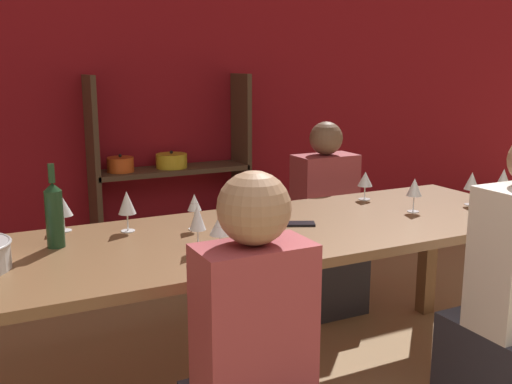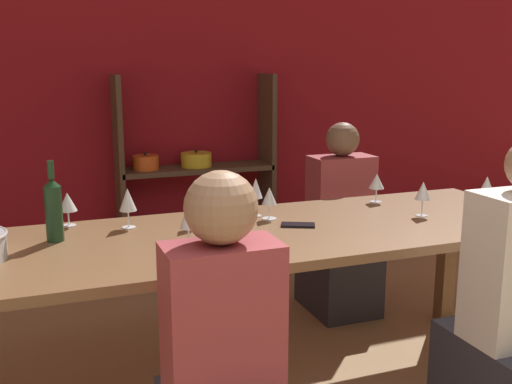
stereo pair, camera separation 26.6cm
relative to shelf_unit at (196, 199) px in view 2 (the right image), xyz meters
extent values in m
cube|color=maroon|center=(-0.33, 0.20, 0.85)|extent=(8.80, 0.06, 2.70)
cube|color=#4C3828|center=(-0.55, 0.00, 0.21)|extent=(0.04, 0.30, 1.41)
cube|color=#4C3828|center=(0.57, 0.00, 0.21)|extent=(0.04, 0.30, 1.41)
cube|color=#4C3828|center=(0.01, 0.00, -0.48)|extent=(1.12, 0.30, 0.04)
cylinder|color=black|center=(-0.36, 0.00, -0.39)|extent=(0.19, 0.19, 0.14)
sphere|color=black|center=(-0.36, 0.00, -0.31)|extent=(0.02, 0.02, 0.02)
cylinder|color=#338447|center=(0.01, 0.00, -0.41)|extent=(0.17, 0.17, 0.11)
sphere|color=black|center=(0.01, 0.00, -0.34)|extent=(0.02, 0.02, 0.02)
cylinder|color=#235BAD|center=(0.38, 0.00, -0.39)|extent=(0.21, 0.21, 0.14)
sphere|color=black|center=(0.38, 0.00, -0.31)|extent=(0.02, 0.02, 0.02)
cube|color=#4C3828|center=(0.01, 0.00, 0.22)|extent=(1.12, 0.30, 0.04)
cylinder|color=#E0561E|center=(-0.36, 0.00, 0.29)|extent=(0.18, 0.18, 0.10)
sphere|color=black|center=(-0.36, 0.00, 0.36)|extent=(0.02, 0.02, 0.02)
cylinder|color=gold|center=(0.01, 0.00, 0.29)|extent=(0.22, 0.22, 0.10)
sphere|color=black|center=(0.01, 0.00, 0.36)|extent=(0.02, 0.02, 0.02)
cube|color=brown|center=(-0.19, -1.88, 0.25)|extent=(2.72, 0.89, 0.04)
cube|color=brown|center=(1.09, -1.51, -0.13)|extent=(0.08, 0.08, 0.73)
cylinder|color=#19381E|center=(-1.05, -1.72, 0.39)|extent=(0.07, 0.07, 0.23)
cone|color=#19381E|center=(-1.05, -1.72, 0.51)|extent=(0.07, 0.07, 0.03)
cylinder|color=#19381E|center=(-1.05, -1.72, 0.57)|extent=(0.03, 0.03, 0.07)
cylinder|color=white|center=(-0.10, -1.71, 0.27)|extent=(0.07, 0.07, 0.00)
cylinder|color=white|center=(-0.10, -1.71, 0.31)|extent=(0.01, 0.01, 0.07)
cone|color=white|center=(-0.10, -1.71, 0.38)|extent=(0.07, 0.07, 0.08)
cylinder|color=beige|center=(-0.10, -1.71, 0.36)|extent=(0.04, 0.04, 0.03)
cylinder|color=white|center=(-0.74, -1.63, 0.27)|extent=(0.06, 0.06, 0.00)
cylinder|color=white|center=(-0.74, -1.63, 0.31)|extent=(0.01, 0.01, 0.07)
cone|color=white|center=(-0.74, -1.63, 0.40)|extent=(0.08, 0.08, 0.10)
cylinder|color=maroon|center=(-0.74, -1.63, 0.37)|extent=(0.04, 0.04, 0.04)
cylinder|color=white|center=(-0.57, -2.02, 0.27)|extent=(0.06, 0.06, 0.00)
cylinder|color=white|center=(-0.57, -2.02, 0.32)|extent=(0.01, 0.01, 0.08)
cone|color=white|center=(-0.57, -2.02, 0.41)|extent=(0.06, 0.06, 0.10)
cylinder|color=maroon|center=(-0.57, -2.02, 0.38)|extent=(0.04, 0.04, 0.04)
cylinder|color=white|center=(-0.14, -1.63, 0.27)|extent=(0.06, 0.06, 0.00)
cylinder|color=white|center=(-0.14, -1.63, 0.32)|extent=(0.01, 0.01, 0.08)
cone|color=white|center=(-0.14, -1.63, 0.41)|extent=(0.06, 0.06, 0.10)
cylinder|color=maroon|center=(-0.14, -1.63, 0.38)|extent=(0.04, 0.04, 0.04)
cylinder|color=white|center=(0.55, -1.58, 0.27)|extent=(0.06, 0.06, 0.00)
cylinder|color=white|center=(0.55, -1.58, 0.31)|extent=(0.01, 0.01, 0.07)
cone|color=white|center=(0.55, -1.58, 0.38)|extent=(0.08, 0.08, 0.08)
cylinder|color=maroon|center=(0.55, -1.58, 0.37)|extent=(0.04, 0.04, 0.03)
cylinder|color=white|center=(0.96, -1.92, 0.27)|extent=(0.06, 0.06, 0.00)
cylinder|color=white|center=(0.96, -1.92, 0.32)|extent=(0.01, 0.01, 0.08)
cone|color=white|center=(0.96, -1.92, 0.40)|extent=(0.08, 0.08, 0.09)
cylinder|color=maroon|center=(0.96, -1.92, 0.38)|extent=(0.04, 0.04, 0.04)
cylinder|color=white|center=(-0.98, -1.50, 0.27)|extent=(0.06, 0.06, 0.00)
cylinder|color=white|center=(-0.98, -1.50, 0.31)|extent=(0.01, 0.01, 0.06)
cone|color=white|center=(-0.98, -1.50, 0.38)|extent=(0.08, 0.08, 0.08)
cylinder|color=beige|center=(-0.98, -1.50, 0.36)|extent=(0.04, 0.04, 0.03)
cylinder|color=white|center=(-0.51, -2.11, 0.27)|extent=(0.06, 0.06, 0.00)
cylinder|color=white|center=(-0.51, -2.11, 0.32)|extent=(0.01, 0.01, 0.08)
cone|color=white|center=(-0.51, -2.11, 0.39)|extent=(0.08, 0.08, 0.08)
cylinder|color=maroon|center=(-0.51, -2.11, 0.37)|extent=(0.04, 0.04, 0.03)
cylinder|color=white|center=(-0.47, -1.73, 0.27)|extent=(0.06, 0.06, 0.00)
cylinder|color=white|center=(-0.47, -1.73, 0.32)|extent=(0.01, 0.01, 0.08)
cone|color=white|center=(-0.47, -1.73, 0.39)|extent=(0.06, 0.06, 0.07)
cylinder|color=maroon|center=(-0.47, -1.73, 0.38)|extent=(0.03, 0.03, 0.03)
cylinder|color=white|center=(0.60, -1.91, 0.27)|extent=(0.06, 0.06, 0.00)
cylinder|color=white|center=(0.60, -1.91, 0.31)|extent=(0.01, 0.01, 0.08)
cone|color=white|center=(0.60, -1.91, 0.40)|extent=(0.07, 0.07, 0.09)
cube|color=black|center=(-0.03, -1.87, 0.28)|extent=(0.17, 0.13, 0.01)
cube|color=#99383D|center=(-0.62, -2.61, 0.21)|extent=(0.35, 0.19, 0.50)
sphere|color=#9E7556|center=(-0.62, -2.61, 0.57)|extent=(0.22, 0.22, 0.22)
cube|color=#2D2D38|center=(0.58, -1.15, -0.25)|extent=(0.37, 0.47, 0.49)
cube|color=#99383D|center=(0.58, -1.15, 0.22)|extent=(0.37, 0.21, 0.46)
sphere|color=brown|center=(0.58, -1.15, 0.55)|extent=(0.20, 0.20, 0.20)
camera|label=1|loc=(-1.36, -4.10, 0.98)|focal=42.00mm
camera|label=2|loc=(-1.11, -4.21, 0.98)|focal=42.00mm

